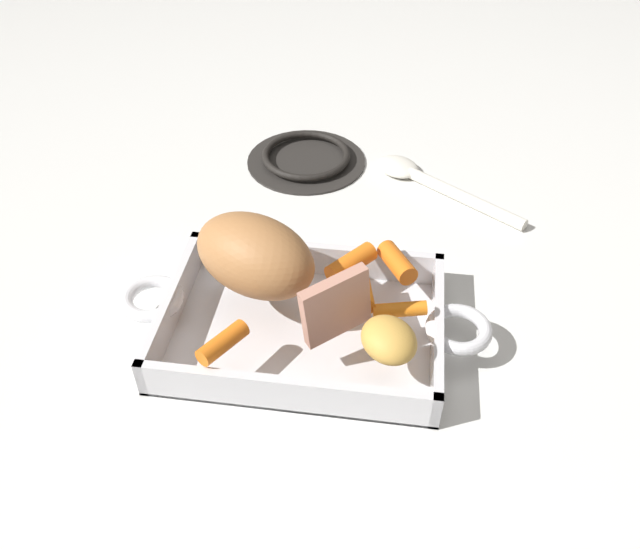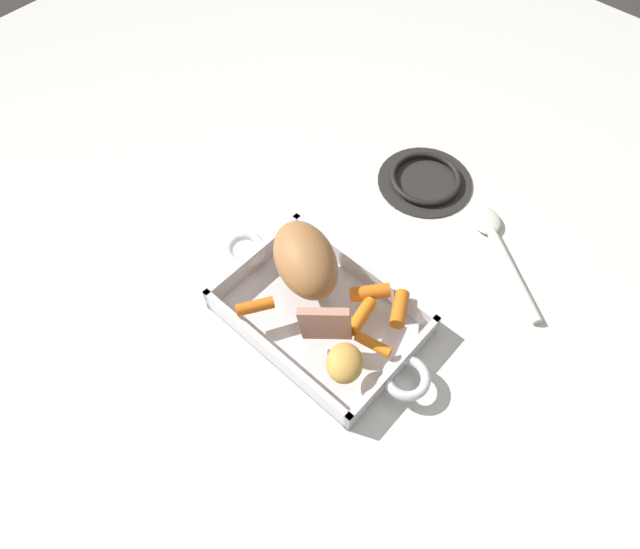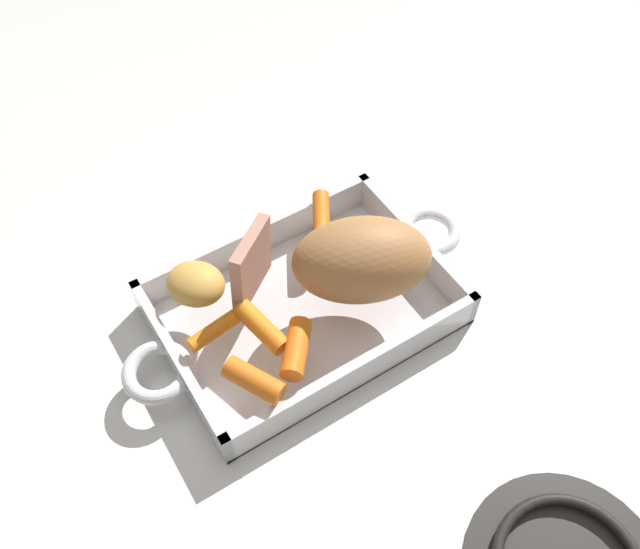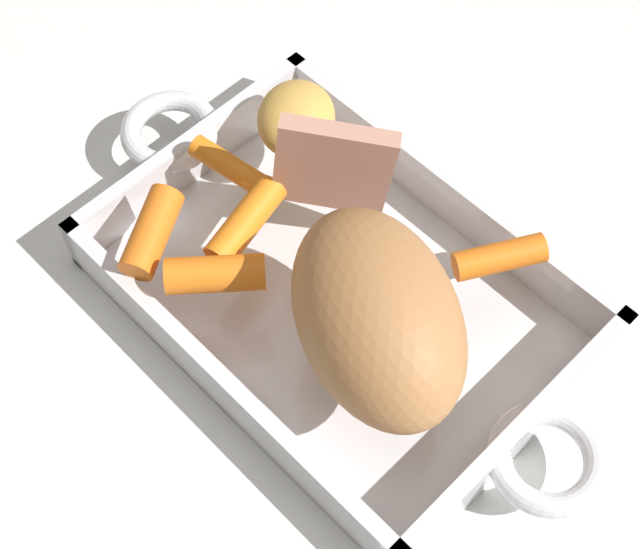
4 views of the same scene
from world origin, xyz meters
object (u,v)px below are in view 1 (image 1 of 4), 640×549
Objects in this scene: stove_burner_rear at (306,158)px; baby_carrot_long at (397,262)px; roasting_dish at (302,324)px; baby_carrot_northwest at (351,263)px; serving_spoon at (428,181)px; baby_carrot_northeast at (400,308)px; baby_carrot_short at (362,289)px; roast_slice_thin at (336,306)px; baby_carrot_southeast at (223,342)px; potato_corner at (389,340)px; pork_roast at (255,255)px.

baby_carrot_long is at bearing 117.84° from stove_burner_rear.
baby_carrot_northwest is at bearing -126.57° from roasting_dish.
baby_carrot_long is at bearing 115.88° from serving_spoon.
serving_spoon is at bearing -95.42° from baby_carrot_northeast.
baby_carrot_northwest is 0.97× the size of baby_carrot_short.
baby_carrot_southeast is at bearing 19.73° from roast_slice_thin.
baby_carrot_southeast is 0.93× the size of potato_corner.
baby_carrot_southeast is at bearing 87.65° from stove_burner_rear.
baby_carrot_southeast is (0.11, 0.04, -0.03)m from roast_slice_thin.
pork_roast is 2.32× the size of baby_carrot_northwest.
roast_slice_thin is at bearing 61.30° from baby_carrot_long.
roast_slice_thin is at bearing -160.27° from baby_carrot_southeast.
pork_roast is 0.10m from baby_carrot_southeast.
pork_roast is at bearing -32.10° from roast_slice_thin.
baby_carrot_southeast is 0.16m from potato_corner.
serving_spoon is at bearing -95.95° from potato_corner.
pork_roast is at bearing -28.01° from potato_corner.
pork_roast is 2.42× the size of baby_carrot_long.
pork_roast reaches higher than roast_slice_thin.
potato_corner is (-0.09, 0.05, 0.05)m from roasting_dish.
baby_carrot_northeast reaches higher than stove_burner_rear.
stove_burner_rear is (0.15, -0.28, -0.05)m from baby_carrot_long.
roasting_dish is 2.87× the size of pork_roast.
pork_roast is 2.30× the size of potato_corner.
baby_carrot_northeast is (-0.10, -0.00, 0.04)m from roasting_dish.
roast_slice_thin is 0.08m from baby_carrot_northeast.
stove_burner_rear is (0.09, -0.38, -0.07)m from roast_slice_thin.
pork_roast reaches higher than potato_corner.
baby_carrot_southeast is 0.98× the size of baby_carrot_long.
baby_carrot_short is at bearing -25.92° from baby_carrot_northeast.
stove_burner_rear is at bearing 22.56° from serving_spoon.
stove_burner_rear is 0.19m from serving_spoon.
baby_carrot_northeast is (-0.01, 0.07, -0.00)m from baby_carrot_long.
baby_carrot_northeast is at bearing -178.58° from roasting_dish.
serving_spoon is (-0.18, 0.04, 0.00)m from stove_burner_rear.
baby_carrot_short reaches higher than baby_carrot_southeast.
roast_slice_thin is 0.07m from baby_carrot_short.
baby_carrot_short is 1.02× the size of potato_corner.
serving_spoon is (-0.09, -0.25, -0.05)m from baby_carrot_northwest.
potato_corner reaches higher than stove_burner_rear.
stove_burner_rear is (-0.00, -0.32, -0.08)m from pork_roast.
baby_carrot_northeast is (-0.06, -0.04, -0.03)m from roast_slice_thin.
pork_roast is at bearing 20.21° from baby_carrot_northwest.
roasting_dish is 0.35m from stove_burner_rear.
baby_carrot_short is (-0.06, -0.02, 0.04)m from roasting_dish.
stove_burner_rear is (0.11, -0.32, -0.05)m from baby_carrot_short.
baby_carrot_short is at bearing 53.85° from baby_carrot_long.
stove_burner_rear is 0.81× the size of serving_spoon.
roast_slice_thin is (-0.09, 0.06, -0.01)m from pork_roast.
roast_slice_thin reaches higher than baby_carrot_northwest.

